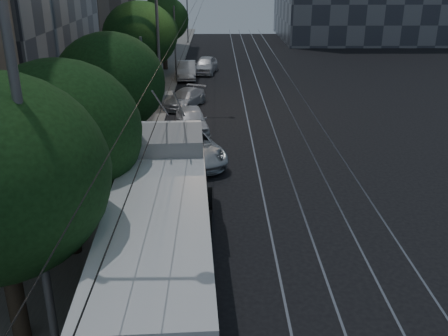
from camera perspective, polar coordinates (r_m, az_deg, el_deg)
ground at (r=17.06m, az=5.00°, el=-10.29°), size 120.00×120.00×0.00m
sidewalk at (r=35.98m, az=-10.19°, el=7.18°), size 5.00×90.00×0.15m
tram_rails at (r=35.76m, az=5.96°, el=7.21°), size 4.52×90.00×0.02m
overhead_wires at (r=34.95m, az=-6.39°, el=12.65°), size 2.23×90.00×6.00m
trolleybus at (r=15.18m, az=-7.01°, el=-6.95°), size 3.38×13.04×5.63m
pickup_silver at (r=25.00m, az=-4.06°, el=2.58°), size 4.47×6.26×1.58m
car_white_a at (r=29.59m, az=-3.71°, el=5.55°), size 2.35×4.44×1.44m
car_white_b at (r=34.95m, az=-4.48°, el=7.93°), size 3.16×4.55×1.22m
car_white_c at (r=44.21m, az=-4.29°, el=11.10°), size 1.78×4.55×1.48m
car_white_d at (r=46.49m, az=-2.12°, el=11.69°), size 2.41×4.60×1.49m
tree_1 at (r=16.17m, az=-18.21°, el=3.80°), size 5.04×5.04×6.62m
tree_2 at (r=23.41m, az=-12.88°, el=9.48°), size 4.98×4.98×6.48m
tree_3 at (r=35.67m, az=-9.57°, el=14.69°), size 5.08×5.08×7.01m
tree_4 at (r=41.62m, az=-8.46°, el=15.03°), size 4.53×4.53×6.23m
tree_5 at (r=47.42m, az=-6.94°, el=16.47°), size 4.57×4.57×6.69m
streetlamp_near at (r=10.49m, az=-19.97°, el=4.41°), size 2.47×0.44×10.26m
streetlamp_far at (r=33.20m, az=-6.95°, el=17.57°), size 2.64×0.44×11.05m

